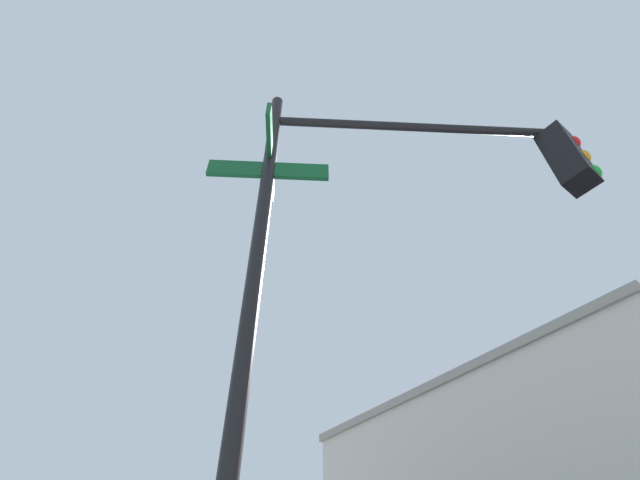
{
  "coord_description": "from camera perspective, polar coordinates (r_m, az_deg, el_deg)",
  "views": [
    {
      "loc": [
        -5.1,
        -8.04,
        1.3
      ],
      "look_at": [
        -7.3,
        -6.32,
        4.0
      ],
      "focal_mm": 25.03,
      "sensor_mm": 36.0,
      "label": 1
    }
  ],
  "objects": [
    {
      "name": "traffic_signal_near",
      "position": [
        3.93,
        12.69,
        4.18
      ],
      "size": [
        2.28,
        3.08,
        5.84
      ],
      "color": "black",
      "rests_on": "ground_plane"
    }
  ]
}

